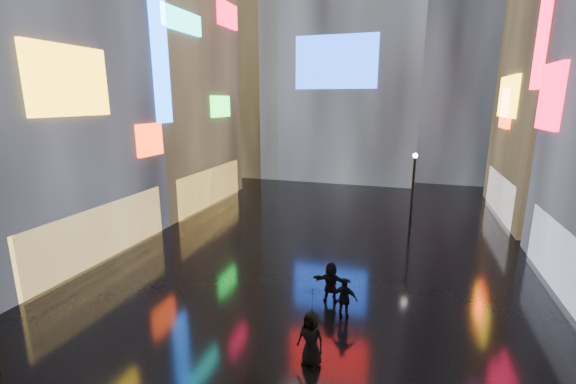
% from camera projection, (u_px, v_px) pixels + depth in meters
% --- Properties ---
extents(ground, '(140.00, 140.00, 0.00)m').
position_uv_depth(ground, '(328.00, 243.00, 23.26)').
color(ground, black).
rests_on(ground, ground).
extents(building_left_mid, '(10.28, 12.70, 24.00)m').
position_uv_depth(building_left_mid, '(1.00, 28.00, 19.58)').
color(building_left_mid, black).
rests_on(building_left_mid, ground).
extents(building_left_far, '(10.28, 12.00, 22.00)m').
position_uv_depth(building_left_far, '(151.00, 67.00, 30.94)').
color(building_left_far, black).
rests_on(building_left_far, ground).
extents(tower_flank_right, '(12.00, 12.00, 34.00)m').
position_uv_depth(tower_flank_right, '(465.00, 17.00, 40.80)').
color(tower_flank_right, black).
rests_on(tower_flank_right, ground).
extents(tower_flank_left, '(10.00, 10.00, 26.00)m').
position_uv_depth(tower_flank_left, '(251.00, 60.00, 44.74)').
color(tower_flank_left, black).
rests_on(tower_flank_left, ground).
extents(lamp_far, '(0.30, 0.30, 5.20)m').
position_uv_depth(lamp_far, '(413.00, 188.00, 24.47)').
color(lamp_far, black).
rests_on(lamp_far, ground).
extents(pedestrian_3, '(1.01, 0.44, 1.72)m').
position_uv_depth(pedestrian_3, '(345.00, 299.00, 15.00)').
color(pedestrian_3, black).
rests_on(pedestrian_3, ground).
extents(pedestrian_4, '(1.04, 0.82, 1.88)m').
position_uv_depth(pedestrian_4, '(311.00, 338.00, 12.39)').
color(pedestrian_4, black).
rests_on(pedestrian_4, ground).
extents(pedestrian_5, '(1.66, 0.57, 1.78)m').
position_uv_depth(pedestrian_5, '(331.00, 282.00, 16.30)').
color(pedestrian_5, black).
rests_on(pedestrian_5, ground).
extents(umbrella_2, '(1.29, 1.29, 0.83)m').
position_uv_depth(umbrella_2, '(312.00, 300.00, 12.07)').
color(umbrella_2, black).
rests_on(umbrella_2, pedestrian_4).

